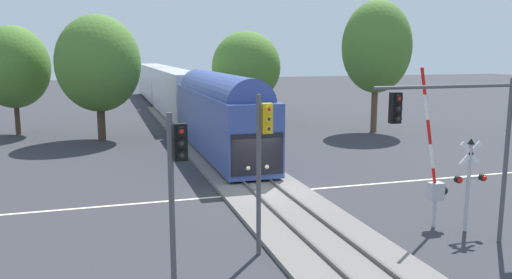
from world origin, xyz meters
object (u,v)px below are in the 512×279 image
object	(u,v)px
maple_right_background	(377,47)
elm_centre_background	(246,67)
traffic_signal_near_right	(473,120)
oak_behind_train	(98,64)
traffic_signal_near_left	(176,177)
pine_left_background	(13,67)
crossing_signal_mast	(469,175)
crossing_gate_near	(435,178)
traffic_signal_median	(263,149)
commuter_train	(176,92)

from	to	relation	value
maple_right_background	elm_centre_background	bearing A→B (deg)	138.10
traffic_signal_near_right	oak_behind_train	bearing A→B (deg)	114.41
traffic_signal_near_left	pine_left_background	world-z (taller)	pine_left_background
crossing_signal_mast	elm_centre_background	world-z (taller)	elm_centre_background
crossing_gate_near	traffic_signal_median	distance (m)	7.49
crossing_signal_mast	traffic_signal_near_left	xyz separation A→B (m)	(-11.39, -2.34, 1.31)
traffic_signal_near_right	elm_centre_background	bearing A→B (deg)	87.92
crossing_gate_near	traffic_signal_near_right	xyz separation A→B (m)	(-0.22, -2.12, 2.55)
commuter_train	maple_right_background	size ratio (longest dim) A/B	5.56
crossing_gate_near	traffic_signal_near_left	xyz separation A→B (m)	(-10.47, -3.14, 1.55)
traffic_signal_median	traffic_signal_near_left	bearing A→B (deg)	-142.52
elm_centre_background	oak_behind_train	xyz separation A→B (m)	(-13.39, -5.78, 0.55)
traffic_signal_median	elm_centre_background	bearing A→B (deg)	75.25
traffic_signal_near_right	traffic_signal_near_left	bearing A→B (deg)	-174.31
traffic_signal_near_right	elm_centre_background	xyz separation A→B (m)	(1.18, 32.68, 0.85)
elm_centre_background	maple_right_background	xyz separation A→B (m)	(9.12, -8.19, 1.84)
oak_behind_train	maple_right_background	size ratio (longest dim) A/B	0.87
crossing_gate_near	traffic_signal_near_left	size ratio (longest dim) A/B	1.19
commuter_train	oak_behind_train	world-z (taller)	oak_behind_train
traffic_signal_near_right	maple_right_background	world-z (taller)	maple_right_background
crossing_signal_mast	elm_centre_background	xyz separation A→B (m)	(0.04, 31.37, 3.16)
traffic_signal_near_left	elm_centre_background	distance (m)	35.64
traffic_signal_median	pine_left_background	world-z (taller)	pine_left_background
crossing_signal_mast	traffic_signal_near_right	distance (m)	2.89
elm_centre_background	pine_left_background	bearing A→B (deg)	-176.72
crossing_signal_mast	elm_centre_background	size ratio (longest dim) A/B	0.41
crossing_gate_near	traffic_signal_median	world-z (taller)	crossing_gate_near
commuter_train	traffic_signal_near_left	distance (m)	40.32
crossing_signal_mast	maple_right_background	size ratio (longest dim) A/B	0.33
crossing_gate_near	elm_centre_background	distance (m)	30.76
oak_behind_train	traffic_signal_near_left	bearing A→B (deg)	-85.98
commuter_train	oak_behind_train	size ratio (longest dim) A/B	6.40
crossing_gate_near	maple_right_background	bearing A→B (deg)	65.75
crossing_signal_mast	commuter_train	bearing A→B (deg)	98.72
elm_centre_background	pine_left_background	xyz separation A→B (m)	(-20.06, -1.15, 0.21)
traffic_signal_near_left	maple_right_background	world-z (taller)	maple_right_background
crossing_signal_mast	elm_centre_background	distance (m)	31.53
commuter_train	elm_centre_background	world-z (taller)	elm_centre_background
crossing_signal_mast	pine_left_background	world-z (taller)	pine_left_background
elm_centre_background	pine_left_background	size ratio (longest dim) A/B	0.98
crossing_gate_near	traffic_signal_near_left	bearing A→B (deg)	-163.29
pine_left_background	crossing_gate_near	bearing A→B (deg)	-57.00
elm_centre_background	oak_behind_train	distance (m)	14.60
traffic_signal_near_right	maple_right_background	distance (m)	26.71
commuter_train	crossing_gate_near	world-z (taller)	crossing_gate_near
traffic_signal_near_right	elm_centre_background	size ratio (longest dim) A/B	0.68
crossing_signal_mast	traffic_signal_median	xyz separation A→B (m)	(-8.19, 0.12, 1.45)
crossing_gate_near	crossing_signal_mast	xyz separation A→B (m)	(0.92, -0.81, 0.24)
traffic_signal_near_right	maple_right_background	bearing A→B (deg)	67.18
traffic_signal_median	traffic_signal_near_right	size ratio (longest dim) A/B	0.92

